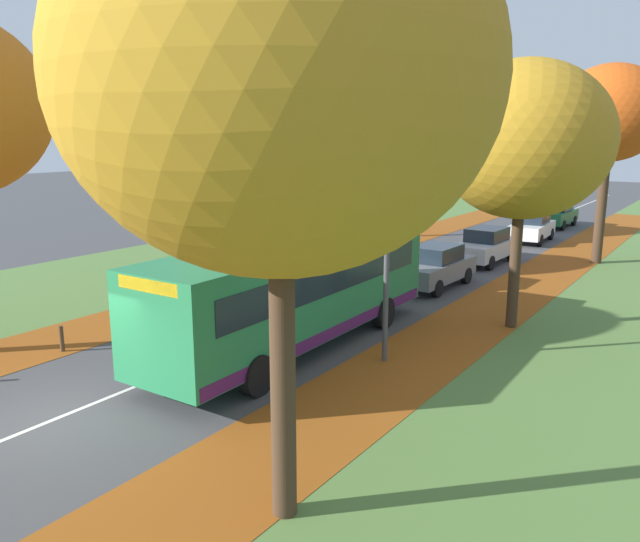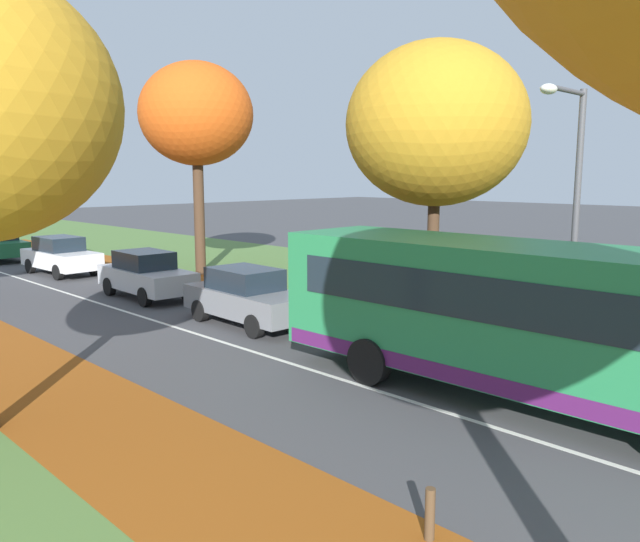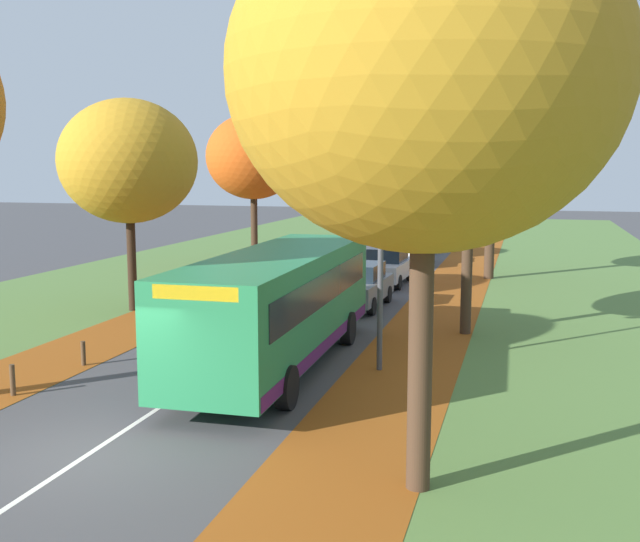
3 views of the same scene
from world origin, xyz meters
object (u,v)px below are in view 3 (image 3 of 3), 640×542
at_px(car_grey_lead, 360,285).
at_px(car_green_fourth_in_line, 422,237).
at_px(tree_left_mid, 253,157).
at_px(tree_right_nearest, 426,74).
at_px(car_silver_following, 387,266).
at_px(tree_left_near, 128,162).
at_px(tree_right_near, 470,150).
at_px(streetlamp_right, 368,224).
at_px(tree_right_mid, 493,132).
at_px(bollard_third, 83,353).
at_px(car_white_third_in_line, 412,249).
at_px(bollard_second, 13,380).
at_px(bus, 279,302).

xyz_separation_m(car_grey_lead, car_green_fourth_in_line, (-0.32, 19.43, 0.00)).
xyz_separation_m(tree_left_mid, car_grey_lead, (7.59, -9.34, -4.81)).
xyz_separation_m(tree_right_nearest, car_silver_following, (-4.30, 20.66, -5.73)).
relative_size(tree_left_mid, car_silver_following, 1.83).
xyz_separation_m(tree_left_near, car_grey_lead, (7.75, 2.77, -4.51)).
bearing_deg(tree_left_mid, tree_right_near, -47.47).
xyz_separation_m(tree_right_near, streetlamp_right, (-2.11, -4.84, -1.89)).
height_order(tree_left_mid, tree_right_near, tree_right_near).
distance_m(streetlamp_right, car_green_fourth_in_line, 27.95).
bearing_deg(car_green_fourth_in_line, tree_left_near, -108.50).
relative_size(tree_right_mid, car_green_fourth_in_line, 2.09).
xyz_separation_m(tree_left_near, streetlamp_right, (9.76, -5.50, -1.59)).
bearing_deg(tree_left_near, car_silver_following, 47.23).
bearing_deg(car_grey_lead, tree_left_mid, 129.10).
distance_m(tree_left_near, bollard_third, 9.08).
distance_m(streetlamp_right, car_white_third_in_line, 21.36).
bearing_deg(tree_right_nearest, tree_right_mid, 90.13).
bearing_deg(bollard_third, bollard_second, -91.41).
bearing_deg(tree_left_near, bollard_third, -70.23).
xyz_separation_m(tree_left_near, car_white_third_in_line, (7.77, 15.56, -4.51)).
height_order(tree_left_mid, car_green_fourth_in_line, tree_left_mid).
xyz_separation_m(tree_right_mid, bollard_third, (-9.42, -18.43, -6.36)).
distance_m(tree_left_near, car_grey_lead, 9.38).
relative_size(bollard_second, car_silver_following, 0.17).
bearing_deg(tree_right_near, tree_right_mid, 89.44).
height_order(car_grey_lead, car_silver_following, same).
height_order(tree_left_near, car_silver_following, tree_left_near).
bearing_deg(car_white_third_in_line, bollard_third, -102.91).
relative_size(tree_right_near, bollard_second, 10.90).
bearing_deg(bus, car_green_fourth_in_line, 90.22).
bearing_deg(bollard_second, tree_right_near, 44.42).
height_order(bollard_third, car_white_third_in_line, car_white_third_in_line).
xyz_separation_m(bus, car_white_third_in_line, (0.24, 21.45, -0.89)).
height_order(tree_left_near, streetlamp_right, tree_left_near).
distance_m(tree_right_nearest, car_grey_lead, 16.67).
bearing_deg(car_green_fourth_in_line, streetlamp_right, -85.18).
bearing_deg(tree_left_mid, tree_right_mid, -3.93).
height_order(bollard_second, streetlamp_right, streetlamp_right).
distance_m(tree_left_near, car_white_third_in_line, 17.97).
xyz_separation_m(car_silver_following, car_green_fourth_in_line, (-0.32, 13.83, 0.00)).
relative_size(tree_left_near, tree_left_mid, 0.96).
xyz_separation_m(bollard_second, streetlamp_right, (7.26, 4.35, 3.37)).
bearing_deg(tree_right_near, car_grey_lead, 140.26).
bearing_deg(tree_left_near, car_grey_lead, 19.65).
relative_size(tree_left_near, tree_right_nearest, 0.81).
xyz_separation_m(tree_right_nearest, bollard_second, (-9.54, 2.45, -6.17)).
height_order(streetlamp_right, car_silver_following, streetlamp_right).
xyz_separation_m(tree_left_mid, streetlamp_right, (9.61, -17.61, -1.89)).
bearing_deg(streetlamp_right, car_grey_lead, 103.69).
xyz_separation_m(tree_right_nearest, car_green_fourth_in_line, (-4.62, 34.49, -5.73)).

